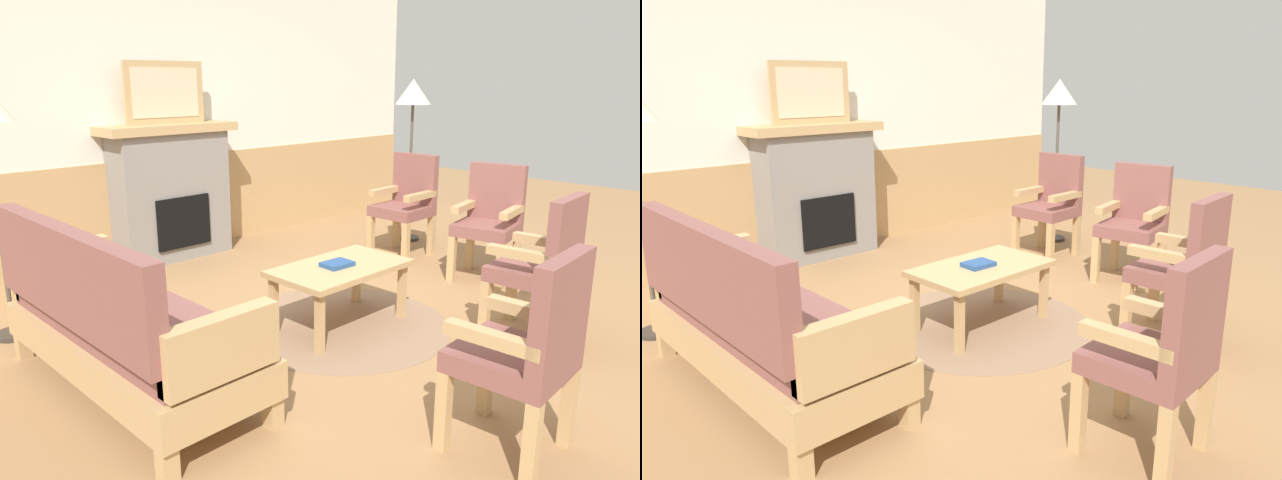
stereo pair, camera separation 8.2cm
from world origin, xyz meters
The scene contains 13 objects.
ground_plane centered at (0.00, 0.00, 0.00)m, with size 14.00×14.00×0.00m, color #997047.
wall_back centered at (0.00, 2.60, 1.31)m, with size 7.20×0.14×2.70m.
fireplace centered at (0.00, 2.35, 0.65)m, with size 1.30×0.44×1.28m.
framed_picture centered at (0.00, 2.35, 1.56)m, with size 0.80×0.04×0.56m.
couch centered at (-1.61, 0.26, 0.40)m, with size 0.70×1.80×0.98m.
coffee_table centered at (-0.09, 0.07, 0.39)m, with size 0.96×0.56×0.44m.
round_rug centered at (-0.09, 0.07, 0.00)m, with size 1.55×1.55×0.01m, color #896B51.
book_on_table centered at (-0.12, 0.07, 0.46)m, with size 0.21×0.15×0.03m, color navy.
armchair_near_fireplace centered at (1.60, -0.11, 0.54)m, with size 0.56×0.56×0.98m.
armchair_by_window_left centered at (1.67, 0.83, 0.54)m, with size 0.49×0.49×0.98m.
armchair_front_left centered at (-0.60, -1.56, 0.54)m, with size 0.51×0.51×0.98m.
armchair_front_center centered at (0.67, -1.03, 0.54)m, with size 0.51×0.51×0.98m.
floor_lamp_by_chairs centered at (2.14, 1.15, 1.45)m, with size 0.36×0.36×1.68m.
Camera 1 is at (-2.99, -2.64, 1.69)m, focal length 33.86 mm.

